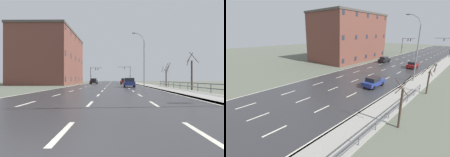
{
  "view_description": "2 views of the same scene",
  "coord_description": "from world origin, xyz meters",
  "views": [
    {
      "loc": [
        1.3,
        -2.69,
        1.38
      ],
      "look_at": [
        0.85,
        45.49,
        1.52
      ],
      "focal_mm": 29.62,
      "sensor_mm": 36.0,
      "label": 1
    },
    {
      "loc": [
        15.15,
        8.08,
        8.16
      ],
      "look_at": [
        0.0,
        24.66,
        1.38
      ],
      "focal_mm": 24.73,
      "sensor_mm": 36.0,
      "label": 2
    }
  ],
  "objects": [
    {
      "name": "road_asphalt_strip",
      "position": [
        0.0,
        59.99,
        0.01
      ],
      "size": [
        14.0,
        120.0,
        0.03
      ],
      "color": "#303033",
      "rests_on": "ground"
    },
    {
      "name": "brick_building",
      "position": [
        -15.19,
        46.33,
        6.77
      ],
      "size": [
        12.86,
        23.15,
        13.52
      ],
      "color": "brown",
      "rests_on": "ground"
    },
    {
      "name": "ground_plane",
      "position": [
        0.0,
        48.0,
        -0.06
      ],
      "size": [
        160.0,
        160.0,
        0.12
      ],
      "color": "#5B6051"
    },
    {
      "name": "bare_tree_mid",
      "position": [
        10.84,
        30.9,
        2.03
      ],
      "size": [
        1.61,
        1.42,
        4.39
      ],
      "color": "#423328",
      "rests_on": "ground"
    },
    {
      "name": "traffic_signal_left",
      "position": [
        -6.8,
        70.62,
        4.15
      ],
      "size": [
        4.61,
        0.36,
        6.08
      ],
      "color": "#38383A",
      "rests_on": "ground"
    },
    {
      "name": "guardrail",
      "position": [
        9.85,
        18.65,
        0.7
      ],
      "size": [
        0.07,
        25.3,
        1.0
      ],
      "color": "#515459",
      "rests_on": "ground"
    },
    {
      "name": "car_near_right",
      "position": [
        4.09,
        46.18,
        0.8
      ],
      "size": [
        2.01,
        4.19,
        1.57
      ],
      "rotation": [
        0.0,
        0.0,
        0.06
      ],
      "color": "maroon",
      "rests_on": "ground"
    },
    {
      "name": "traffic_signal_right",
      "position": [
        7.0,
        71.02,
        4.22
      ],
      "size": [
        5.17,
        0.36,
        6.45
      ],
      "color": "#38383A",
      "rests_on": "ground"
    },
    {
      "name": "sidewalk_right",
      "position": [
        8.43,
        60.0,
        0.06
      ],
      "size": [
        3.0,
        120.0,
        0.12
      ],
      "color": "gray",
      "rests_on": "ground"
    },
    {
      "name": "car_far_right",
      "position": [
        -4.23,
        48.54,
        0.8
      ],
      "size": [
        1.98,
        4.18,
        1.57
      ],
      "rotation": [
        0.0,
        0.0,
        -0.05
      ],
      "color": "black",
      "rests_on": "ground"
    },
    {
      "name": "bare_tree_near",
      "position": [
        11.06,
        20.49,
        2.12
      ],
      "size": [
        1.27,
        1.33,
        4.78
      ],
      "color": "#423328",
      "rests_on": "ground"
    },
    {
      "name": "street_lamp_midground",
      "position": [
        7.44,
        35.55,
        5.38
      ],
      "size": [
        2.56,
        0.24,
        11.0
      ],
      "color": "slate",
      "rests_on": "ground"
    },
    {
      "name": "car_far_left",
      "position": [
        3.92,
        28.55,
        0.8
      ],
      "size": [
        1.93,
        4.15,
        1.57
      ],
      "rotation": [
        0.0,
        0.0,
        -0.03
      ],
      "color": "navy",
      "rests_on": "ground"
    }
  ]
}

